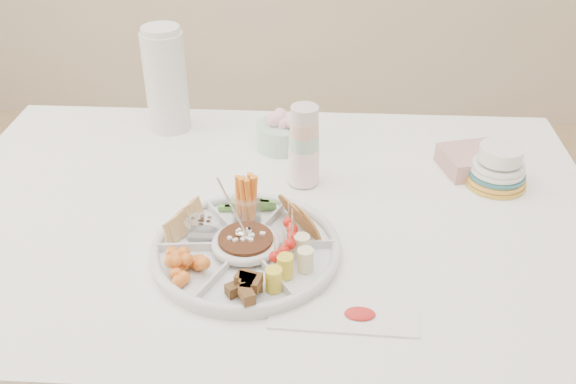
# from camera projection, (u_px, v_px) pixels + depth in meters

# --- Properties ---
(dining_table) EXTENTS (1.52, 1.02, 0.76)m
(dining_table) POSITION_uv_depth(u_px,v_px,m) (270.00, 331.00, 1.66)
(dining_table) COLOR white
(dining_table) RESTS_ON floor
(party_tray) EXTENTS (0.41, 0.41, 0.04)m
(party_tray) POSITION_uv_depth(u_px,v_px,m) (246.00, 246.00, 1.30)
(party_tray) COLOR silver
(party_tray) RESTS_ON dining_table
(bean_dip) EXTENTS (0.12, 0.12, 0.04)m
(bean_dip) POSITION_uv_depth(u_px,v_px,m) (246.00, 243.00, 1.30)
(bean_dip) COLOR #37190D
(bean_dip) RESTS_ON party_tray
(tortillas) EXTENTS (0.12, 0.12, 0.07)m
(tortillas) POSITION_uv_depth(u_px,v_px,m) (300.00, 218.00, 1.35)
(tortillas) COLOR olive
(tortillas) RESTS_ON party_tray
(carrot_cucumber) EXTENTS (0.13, 0.13, 0.11)m
(carrot_cucumber) POSITION_uv_depth(u_px,v_px,m) (246.00, 194.00, 1.39)
(carrot_cucumber) COLOR orange
(carrot_cucumber) RESTS_ON party_tray
(pita_raisins) EXTENTS (0.11, 0.11, 0.06)m
(pita_raisins) POSITION_uv_depth(u_px,v_px,m) (192.00, 220.00, 1.34)
(pita_raisins) COLOR #E4BD80
(pita_raisins) RESTS_ON party_tray
(cherries) EXTENTS (0.13, 0.13, 0.05)m
(cherries) POSITION_uv_depth(u_px,v_px,m) (187.00, 263.00, 1.24)
(cherries) COLOR #C9591C
(cherries) RESTS_ON party_tray
(granola_chunks) EXTENTS (0.11, 0.11, 0.04)m
(granola_chunks) POSITION_uv_depth(u_px,v_px,m) (244.00, 284.00, 1.18)
(granola_chunks) COLOR brown
(granola_chunks) RESTS_ON party_tray
(banana_tomato) EXTENTS (0.11, 0.11, 0.08)m
(banana_tomato) POSITION_uv_depth(u_px,v_px,m) (303.00, 251.00, 1.23)
(banana_tomato) COLOR #E2CC78
(banana_tomato) RESTS_ON party_tray
(cup_stack) EXTENTS (0.09, 0.09, 0.20)m
(cup_stack) POSITION_uv_depth(u_px,v_px,m) (304.00, 146.00, 1.49)
(cup_stack) COLOR silver
(cup_stack) RESTS_ON dining_table
(thermos) EXTENTS (0.13, 0.13, 0.29)m
(thermos) POSITION_uv_depth(u_px,v_px,m) (166.00, 78.00, 1.71)
(thermos) COLOR silver
(thermos) RESTS_ON dining_table
(flower_bowl) EXTENTS (0.16, 0.16, 0.10)m
(flower_bowl) POSITION_uv_depth(u_px,v_px,m) (281.00, 130.00, 1.67)
(flower_bowl) COLOR #99B2A3
(flower_bowl) RESTS_ON dining_table
(napkin_stack) EXTENTS (0.18, 0.16, 0.05)m
(napkin_stack) POSITION_uv_depth(u_px,v_px,m) (473.00, 160.00, 1.59)
(napkin_stack) COLOR tan
(napkin_stack) RESTS_ON dining_table
(plate_stack) EXTENTS (0.15, 0.15, 0.09)m
(plate_stack) POSITION_uv_depth(u_px,v_px,m) (498.00, 168.00, 1.52)
(plate_stack) COLOR #FEE855
(plate_stack) RESTS_ON dining_table
(placemat) EXTENTS (0.27, 0.10, 0.01)m
(placemat) POSITION_uv_depth(u_px,v_px,m) (343.00, 315.00, 1.16)
(placemat) COLOR white
(placemat) RESTS_ON dining_table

